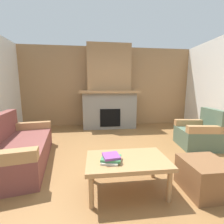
# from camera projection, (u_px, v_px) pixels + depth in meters

# --- Properties ---
(ground) EXTENTS (9.00, 9.00, 0.00)m
(ground) POSITION_uv_depth(u_px,v_px,m) (124.00, 164.00, 2.56)
(ground) COLOR brown
(wall_back_wood_panel) EXTENTS (6.00, 0.12, 2.70)m
(wall_back_wood_panel) POSITION_uv_depth(u_px,v_px,m) (108.00, 87.00, 5.30)
(wall_back_wood_panel) COLOR #997047
(wall_back_wood_panel) RESTS_ON ground
(fireplace) EXTENTS (1.90, 0.82, 2.70)m
(fireplace) POSITION_uv_depth(u_px,v_px,m) (109.00, 93.00, 4.96)
(fireplace) COLOR gray
(fireplace) RESTS_ON ground
(couch) EXTENTS (1.16, 1.92, 0.85)m
(couch) POSITION_uv_depth(u_px,v_px,m) (17.00, 148.00, 2.53)
(couch) COLOR brown
(couch) RESTS_ON ground
(armchair) EXTENTS (0.86, 0.86, 0.85)m
(armchair) POSITION_uv_depth(u_px,v_px,m) (199.00, 134.00, 3.31)
(armchair) COLOR #4C604C
(armchair) RESTS_ON ground
(coffee_table) EXTENTS (1.00, 0.60, 0.43)m
(coffee_table) POSITION_uv_depth(u_px,v_px,m) (127.00, 163.00, 1.85)
(coffee_table) COLOR #A87A4C
(coffee_table) RESTS_ON ground
(ottoman) EXTENTS (0.52, 0.52, 0.40)m
(ottoman) POSITION_uv_depth(u_px,v_px,m) (205.00, 176.00, 1.86)
(ottoman) COLOR brown
(ottoman) RESTS_ON ground
(book_stack_near_edge) EXTENTS (0.27, 0.25, 0.08)m
(book_stack_near_edge) POSITION_uv_depth(u_px,v_px,m) (111.00, 158.00, 1.76)
(book_stack_near_edge) COLOR beige
(book_stack_near_edge) RESTS_ON coffee_table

